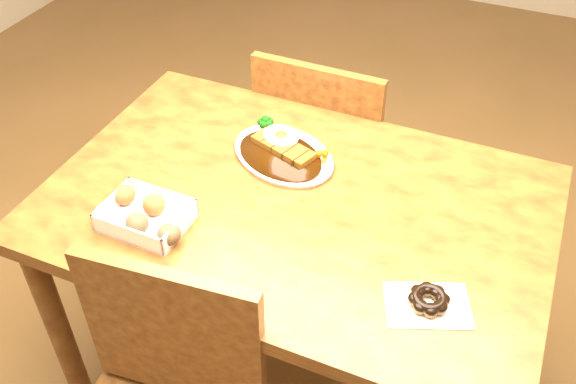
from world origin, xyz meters
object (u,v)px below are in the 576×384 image
at_px(chair_far, 328,154).
at_px(pon_de_ring, 429,300).
at_px(table, 295,230).
at_px(donut_box, 143,215).
at_px(katsu_curry_plate, 283,151).

relative_size(chair_far, pon_de_ring, 4.28).
xyz_separation_m(table, pon_de_ring, (0.37, -0.19, 0.12)).
distance_m(table, chair_far, 0.57).
relative_size(table, pon_de_ring, 5.90).
distance_m(table, donut_box, 0.38).
height_order(table, chair_far, chair_far).
xyz_separation_m(donut_box, pon_de_ring, (0.66, 0.02, -0.01)).
height_order(katsu_curry_plate, donut_box, katsu_curry_plate).
distance_m(chair_far, katsu_curry_plate, 0.48).
bearing_deg(donut_box, katsu_curry_plate, 62.11).
xyz_separation_m(katsu_curry_plate, donut_box, (-0.19, -0.36, 0.01)).
height_order(katsu_curry_plate, pon_de_ring, katsu_curry_plate).
relative_size(table, chair_far, 1.38).
distance_m(donut_box, pon_de_ring, 0.66).
distance_m(chair_far, pon_de_ring, 0.91).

